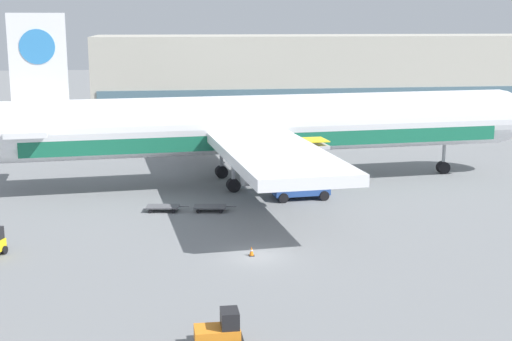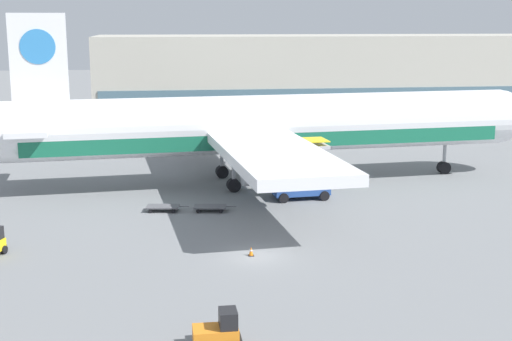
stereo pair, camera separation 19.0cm
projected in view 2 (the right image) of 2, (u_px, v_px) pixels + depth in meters
The scene contains 8 objects.
ground_plane at pixel (258, 257), 50.21m from camera, with size 400.00×400.00×0.00m, color slate.
terminal_building at pixel (375, 78), 117.15m from camera, with size 90.00×18.20×14.00m.
airplane_main at pixel (260, 126), 71.83m from camera, with size 58.05×48.54×17.00m.
scissor_lift_loader at pixel (300, 176), 66.45m from camera, with size 5.46×3.80×5.51m.
baggage_tug_far at pixel (219, 331), 36.08m from camera, with size 2.47×1.66×2.00m.
baggage_dolly_lead at pixel (163, 207), 62.11m from camera, with size 3.77×1.87×0.48m.
baggage_dolly_second at pixel (210, 207), 62.08m from camera, with size 3.77×1.87×0.48m.
traffic_cone_near at pixel (251, 251), 50.33m from camera, with size 0.40×0.40×0.69m.
Camera 2 is at (-6.36, -47.45, 16.31)m, focal length 50.00 mm.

